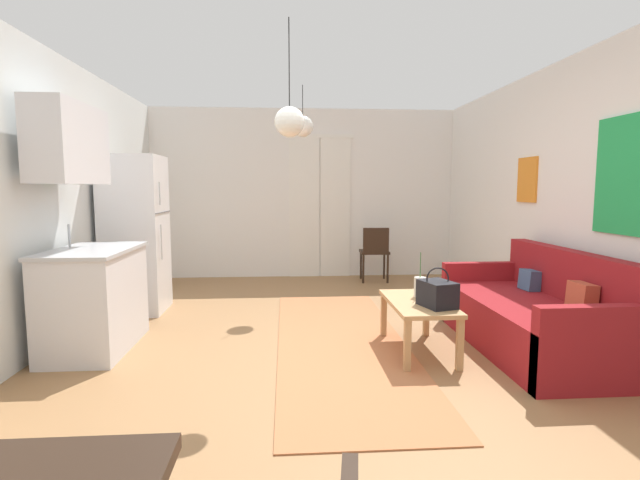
# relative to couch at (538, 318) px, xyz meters

# --- Properties ---
(ground_plane) EXTENTS (5.29, 8.20, 0.10)m
(ground_plane) POSITION_rel_couch_xyz_m (-1.89, -0.23, -0.33)
(ground_plane) COLOR #996D44
(wall_back) EXTENTS (4.89, 0.13, 2.62)m
(wall_back) POSITION_rel_couch_xyz_m (-1.88, 3.62, 1.03)
(wall_back) COLOR white
(wall_back) RESTS_ON ground_plane
(wall_right) EXTENTS (0.12, 7.80, 2.62)m
(wall_right) POSITION_rel_couch_xyz_m (0.51, -0.23, 1.03)
(wall_right) COLOR white
(wall_right) RESTS_ON ground_plane
(area_rug) EXTENTS (1.14, 3.58, 0.01)m
(area_rug) POSITION_rel_couch_xyz_m (-1.69, 0.27, -0.27)
(area_rug) COLOR #B26B42
(area_rug) RESTS_ON ground_plane
(couch) EXTENTS (0.89, 1.95, 0.86)m
(couch) POSITION_rel_couch_xyz_m (0.00, 0.00, 0.00)
(couch) COLOR maroon
(couch) RESTS_ON ground_plane
(coffee_table) EXTENTS (0.49, 0.95, 0.44)m
(coffee_table) POSITION_rel_couch_xyz_m (-1.06, -0.00, 0.11)
(coffee_table) COLOR tan
(coffee_table) RESTS_ON ground_plane
(bamboo_vase) EXTENTS (0.11, 0.11, 0.40)m
(bamboo_vase) POSITION_rel_couch_xyz_m (-1.01, 0.15, 0.26)
(bamboo_vase) COLOR beige
(bamboo_vase) RESTS_ON coffee_table
(handbag) EXTENTS (0.29, 0.34, 0.32)m
(handbag) POSITION_rel_couch_xyz_m (-0.96, -0.20, 0.28)
(handbag) COLOR black
(handbag) RESTS_ON coffee_table
(refrigerator) EXTENTS (0.65, 0.65, 1.76)m
(refrigerator) POSITION_rel_couch_xyz_m (-3.87, 1.57, 0.60)
(refrigerator) COLOR white
(refrigerator) RESTS_ON ground_plane
(kitchen_counter) EXTENTS (0.63, 1.08, 2.09)m
(kitchen_counter) POSITION_rel_couch_xyz_m (-3.87, 0.28, 0.52)
(kitchen_counter) COLOR silver
(kitchen_counter) RESTS_ON ground_plane
(accent_chair) EXTENTS (0.44, 0.42, 0.82)m
(accent_chair) POSITION_rel_couch_xyz_m (-0.86, 3.05, 0.20)
(accent_chair) COLOR black
(accent_chair) RESTS_ON ground_plane
(pendant_lamp_near) EXTENTS (0.22, 0.22, 0.85)m
(pendant_lamp_near) POSITION_rel_couch_xyz_m (-2.15, -0.32, 1.61)
(pendant_lamp_near) COLOR black
(pendant_lamp_far) EXTENTS (0.25, 0.25, 0.61)m
(pendant_lamp_far) POSITION_rel_couch_xyz_m (-1.97, 1.92, 1.86)
(pendant_lamp_far) COLOR black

